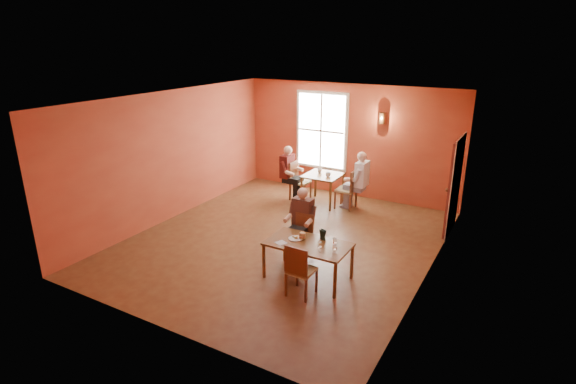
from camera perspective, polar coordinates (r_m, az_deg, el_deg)
The scene contains 28 objects.
ground at distance 9.64m, azimuth -0.59°, elevation -6.25°, with size 6.00×7.00×0.01m, color brown.
wall_back at distance 12.15m, azimuth 7.76°, elevation 6.45°, with size 6.00×0.04×3.00m, color brown.
wall_front at distance 6.50m, azimuth -16.39°, elevation -5.55°, with size 6.00×0.04×3.00m, color brown.
wall_left at distance 10.86m, azimuth -14.48°, elevation 4.51°, with size 0.04×7.00×3.00m, color brown.
wall_right at distance 8.09m, azimuth 18.08°, elevation -0.83°, with size 0.04×7.00×3.00m, color brown.
ceiling at distance 8.78m, azimuth -0.66°, elevation 11.73°, with size 6.00×7.00×0.04m, color white.
window at distance 12.38m, azimuth 4.25°, elevation 7.75°, with size 1.36×0.10×1.96m, color white.
door at distance 10.39m, azimuth 20.23°, elevation 0.68°, with size 0.12×1.04×2.10m, color maroon.
wall_sconce at distance 11.63m, azimuth 11.88°, elevation 9.17°, with size 0.16×0.16×0.28m, color brown.
main_table at distance 8.11m, azimuth 2.54°, elevation -8.70°, with size 1.47×0.83×0.69m, color brown, non-canonical shape.
chair_diner_main at distance 8.80m, azimuth 1.58°, elevation -5.71°, with size 0.38×0.38×0.87m, color brown, non-canonical shape.
diner_main at distance 8.68m, azimuth 1.50°, elevation -4.47°, with size 0.52×0.52×1.31m, color #422922, non-canonical shape.
chair_empty at distance 7.57m, azimuth 1.72°, elevation -9.77°, with size 0.42×0.42×0.94m, color #5D2D12, non-canonical shape.
plate_food at distance 8.10m, azimuth 0.95°, elevation -5.89°, with size 0.26×0.26×0.03m, color silver.
sandwich at distance 8.08m, azimuth 1.84°, elevation -5.66°, with size 0.09×0.09×0.11m, color tan.
goblet_a at distance 7.83m, azimuth 5.95°, elevation -6.35°, with size 0.07×0.07×0.18m, color white, non-canonical shape.
goblet_b at distance 7.60m, azimuth 5.96°, elevation -7.14°, with size 0.07×0.07×0.18m, color white, non-canonical shape.
goblet_c at distance 7.65m, azimuth 4.08°, elevation -6.90°, with size 0.07×0.07×0.18m, color white, non-canonical shape.
menu_stand at distance 8.06m, azimuth 4.43°, elevation -5.43°, with size 0.12×0.06×0.19m, color black.
knife at distance 7.75m, azimuth 1.30°, elevation -7.22°, with size 0.19×0.01×0.00m, color white.
napkin at distance 7.96m, azimuth -0.90°, elevation -6.46°, with size 0.17×0.17×0.01m, color white.
second_table at distance 11.66m, azimuth 4.41°, elevation 0.37°, with size 0.89×0.89×0.78m, color brown, non-canonical shape.
chair_diner_white at distance 11.38m, azimuth 7.38°, elevation 0.40°, with size 0.45×0.45×1.02m, color #422714, non-canonical shape.
diner_white at distance 11.30m, azimuth 7.57°, elevation 1.38°, with size 0.57×0.57×1.43m, color silver, non-canonical shape.
chair_diner_maroon at distance 11.90m, azimuth 1.60°, elevation 1.41°, with size 0.45×0.45×1.02m, color brown, non-canonical shape.
diner_maroon at distance 11.86m, azimuth 1.48°, elevation 2.29°, with size 0.56×0.56×1.39m, color maroon, non-canonical shape.
cup_a at distance 11.38m, azimuth 5.12°, elevation 2.22°, with size 0.13×0.13×0.10m, color silver.
cup_b at distance 11.68m, azimuth 4.04°, elevation 2.70°, with size 0.11×0.11×0.11m, color white.
Camera 1 is at (4.39, -7.52, 4.13)m, focal length 28.00 mm.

